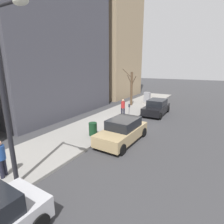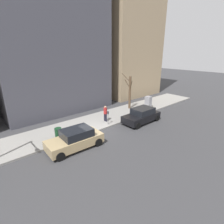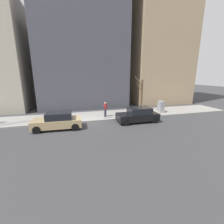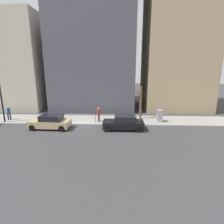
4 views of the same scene
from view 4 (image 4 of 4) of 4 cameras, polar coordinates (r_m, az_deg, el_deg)
The scene contains 13 objects.
ground_plane at distance 20.09m, azimuth -10.45°, elevation -4.32°, with size 120.00×120.00×0.00m, color #38383A.
sidewalk at distance 21.93m, azimuth -9.33°, elevation -2.51°, with size 4.00×36.00×0.15m, color gray.
parked_car_black at distance 18.28m, azimuth 3.87°, elevation -3.52°, with size 1.92×4.20×1.52m.
parked_car_tan at distance 19.64m, azimuth -19.47°, elevation -3.07°, with size 2.06×4.27×1.52m.
parking_meter at distance 19.93m, azimuth -5.44°, elevation -1.35°, with size 0.14×0.10×1.35m.
utility_box at distance 21.16m, azimuth 15.28°, elevation -1.26°, with size 0.83×0.61×1.43m.
bare_tree at distance 21.74m, azimuth 9.31°, elevation 3.26°, with size 1.77×0.82×4.38m.
trash_bin at distance 21.68m, azimuth -18.45°, elevation -1.81°, with size 0.56×0.56×0.90m, color #14381E.
pedestrian_near_meter at distance 20.62m, azimuth -4.33°, elevation -0.51°, with size 0.40×0.36×1.66m.
pedestrian_midblock at distance 24.66m, azimuth -30.68°, elevation -0.05°, with size 0.36×0.37×1.66m.
office_tower_left at distance 30.99m, azimuth 20.90°, elevation 26.29°, with size 9.48×9.48×26.61m, color tan.
office_block_center at distance 31.59m, azimuth -5.77°, elevation 28.15°, with size 12.46×12.46×28.06m, color #4C4C56.
office_tower_right at distance 33.35m, azimuth -28.28°, elevation 13.82°, with size 9.72×9.72×14.20m, color #BCB29E.
Camera 4 is at (-18.61, -4.37, 6.17)m, focal length 28.00 mm.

